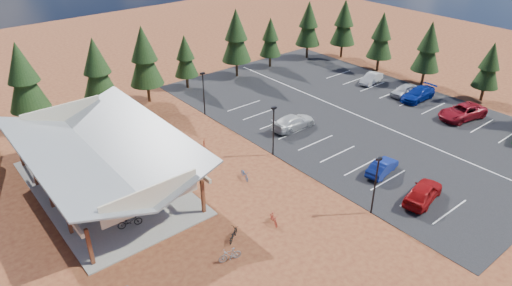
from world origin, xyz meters
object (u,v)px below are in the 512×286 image
(bike_7, at_px, (102,143))
(car_0, at_px, (423,192))
(bike_1, at_px, (82,220))
(car_9, at_px, (371,78))
(bike_11, at_px, (274,219))
(car_8, at_px, (404,90))
(bike_15, at_px, (204,144))
(bike_3, at_px, (55,167))
(lamp_post_2, at_px, (204,91))
(bike_4, at_px, (153,203))
(bike_5, at_px, (158,189))
(trash_bin_0, at_px, (195,168))
(bike_0, at_px, (130,222))
(car_6, at_px, (462,112))
(bike_13, at_px, (230,255))
(car_3, at_px, (294,122))
(car_7, at_px, (418,94))
(lamp_post_1, at_px, (273,128))
(lamp_post_0, at_px, (376,182))
(bike_pavilion, at_px, (100,150))
(bike_14, at_px, (245,174))
(bike_6, at_px, (124,161))
(trash_bin_1, at_px, (186,159))
(car_1, at_px, (382,167))
(bike_12, at_px, (233,234))

(bike_7, height_order, car_0, car_0)
(bike_1, distance_m, car_9, 41.73)
(bike_11, distance_m, car_8, 30.82)
(bike_15, bearing_deg, bike_3, 17.14)
(bike_1, xyz_separation_m, car_9, (41.44, 4.86, 0.17))
(bike_3, bearing_deg, lamp_post_2, -92.48)
(bike_4, xyz_separation_m, bike_5, (1.19, 1.32, 0.13))
(bike_4, bearing_deg, trash_bin_0, -77.50)
(bike_0, distance_m, car_6, 38.31)
(bike_5, distance_m, car_6, 35.13)
(bike_13, height_order, car_3, car_3)
(bike_11, relative_size, car_7, 0.28)
(car_3, distance_m, car_9, 17.70)
(lamp_post_1, distance_m, bike_11, 10.91)
(lamp_post_0, distance_m, bike_1, 22.87)
(bike_1, distance_m, bike_5, 6.46)
(bike_pavilion, relative_size, lamp_post_1, 3.77)
(trash_bin_0, distance_m, bike_14, 4.72)
(lamp_post_1, height_order, bike_3, lamp_post_1)
(bike_6, bearing_deg, bike_0, 143.07)
(car_8, bearing_deg, bike_pavilion, -94.80)
(lamp_post_0, height_order, lamp_post_1, same)
(lamp_post_0, relative_size, lamp_post_2, 1.00)
(trash_bin_1, height_order, bike_6, bike_6)
(bike_15, xyz_separation_m, car_6, (26.53, -12.84, 0.35))
(bike_15, xyz_separation_m, car_0, (9.14, -19.01, 0.37))
(car_7, bearing_deg, car_8, -174.14)
(car_6, bearing_deg, car_0, -58.84)
(bike_pavilion, height_order, bike_13, bike_pavilion)
(bike_4, distance_m, car_1, 20.63)
(bike_11, bearing_deg, bike_7, 126.21)
(bike_pavilion, relative_size, bike_14, 11.77)
(bike_14, distance_m, car_7, 27.57)
(bike_11, relative_size, car_6, 0.26)
(bike_3, bearing_deg, bike_14, -140.78)
(car_1, bearing_deg, trash_bin_0, 39.68)
(lamp_post_2, bearing_deg, car_7, -30.13)
(car_6, height_order, car_8, car_6)
(bike_3, relative_size, bike_7, 1.12)
(bike_1, relative_size, bike_5, 0.85)
(trash_bin_0, xyz_separation_m, bike_5, (-4.44, -1.13, 0.18))
(car_6, distance_m, car_8, 8.20)
(lamp_post_0, xyz_separation_m, bike_5, (-12.10, 13.03, -2.35))
(bike_11, height_order, bike_12, bike_11)
(bike_7, bearing_deg, bike_pavilion, 172.82)
(bike_5, distance_m, car_1, 20.18)
(bike_3, relative_size, car_9, 0.44)
(bike_7, bearing_deg, bike_12, -160.99)
(trash_bin_1, xyz_separation_m, car_3, (12.86, -1.21, 0.36))
(bike_1, height_order, car_8, car_8)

